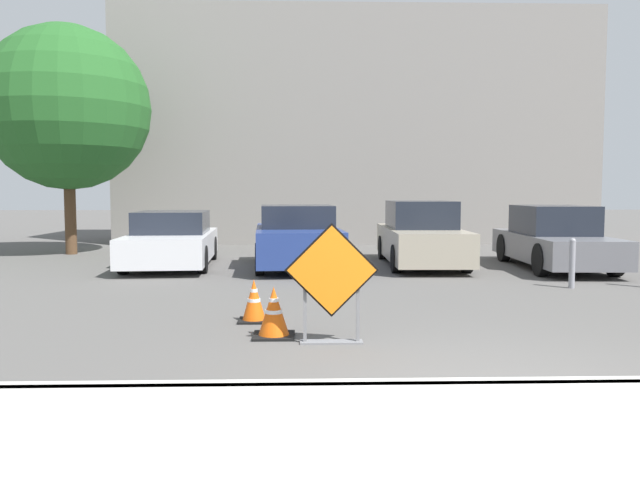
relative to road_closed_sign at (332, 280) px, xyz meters
The scene contains 13 objects.
ground_plane 8.22m from the road_closed_sign, 79.77° to the left, with size 96.00×96.00×0.00m, color #565451.
sidewalk_strip 3.65m from the road_closed_sign, 66.04° to the right, with size 29.40×2.66×0.14m.
curb_lip 2.53m from the road_closed_sign, 53.22° to the right, with size 29.40×0.20×0.14m.
road_closed_sign is the anchor object (origin of this frame).
traffic_cone_nearest 0.92m from the road_closed_sign, 151.66° to the left, with size 0.52×0.52×0.63m.
traffic_cone_second 1.72m from the road_closed_sign, 127.87° to the left, with size 0.43×0.43×0.59m.
parked_car_nearest 8.64m from the road_closed_sign, 113.88° to the left, with size 2.15×4.65×1.33m.
parked_car_second 7.50m from the road_closed_sign, 93.53° to the left, with size 2.14×4.27×1.48m.
parked_car_third 8.32m from the road_closed_sign, 71.97° to the left, with size 1.85×4.63×1.58m.
parked_car_fourth 9.16m from the road_closed_sign, 52.24° to the left, with size 1.93×4.70×1.48m.
bollard_nearest 6.28m from the road_closed_sign, 41.48° to the left, with size 0.12×0.12×0.94m.
building_facade_backdrop 16.86m from the road_closed_sign, 84.46° to the left, with size 16.79×5.00×8.12m.
street_tree_behind_lot 13.46m from the road_closed_sign, 122.75° to the left, with size 4.67×4.67×6.53m.
Camera 1 is at (-1.81, -5.32, 1.79)m, focal length 35.00 mm.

